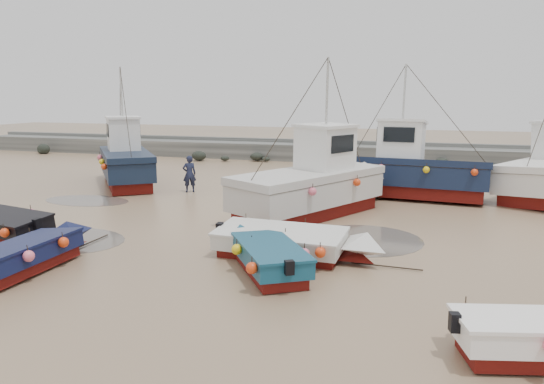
{
  "coord_description": "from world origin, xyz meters",
  "views": [
    {
      "loc": [
        7.74,
        -15.78,
        4.83
      ],
      "look_at": [
        2.07,
        1.86,
        1.4
      ],
      "focal_mm": 35.0,
      "sensor_mm": 36.0,
      "label": 1
    }
  ],
  "objects_px": {
    "dinghy_2": "(266,251)",
    "dinghy_5": "(292,240)",
    "cabin_boat_2": "(404,169)",
    "cabin_boat_0": "(125,159)",
    "cabin_boat_1": "(319,182)",
    "person": "(190,192)",
    "dinghy_1": "(32,249)"
  },
  "relations": [
    {
      "from": "cabin_boat_0",
      "to": "cabin_boat_1",
      "type": "xyz_separation_m",
      "value": [
        11.65,
        -4.06,
        -0.02
      ]
    },
    {
      "from": "dinghy_2",
      "to": "cabin_boat_1",
      "type": "xyz_separation_m",
      "value": [
        -0.18,
        7.26,
        0.78
      ]
    },
    {
      "from": "cabin_boat_1",
      "to": "person",
      "type": "relative_size",
      "value": 5.28
    },
    {
      "from": "dinghy_5",
      "to": "cabin_boat_2",
      "type": "relative_size",
      "value": 0.66
    },
    {
      "from": "dinghy_5",
      "to": "cabin_boat_1",
      "type": "distance_m",
      "value": 6.0
    },
    {
      "from": "cabin_boat_0",
      "to": "cabin_boat_1",
      "type": "relative_size",
      "value": 0.85
    },
    {
      "from": "dinghy_5",
      "to": "person",
      "type": "relative_size",
      "value": 3.4
    },
    {
      "from": "person",
      "to": "cabin_boat_2",
      "type": "bearing_deg",
      "value": 153.74
    },
    {
      "from": "dinghy_5",
      "to": "cabin_boat_2",
      "type": "height_order",
      "value": "cabin_boat_2"
    },
    {
      "from": "cabin_boat_0",
      "to": "cabin_boat_1",
      "type": "distance_m",
      "value": 12.34
    },
    {
      "from": "cabin_boat_0",
      "to": "cabin_boat_1",
      "type": "bearing_deg",
      "value": -57.5
    },
    {
      "from": "cabin_boat_2",
      "to": "cabin_boat_0",
      "type": "bearing_deg",
      "value": 96.85
    },
    {
      "from": "cabin_boat_1",
      "to": "dinghy_5",
      "type": "bearing_deg",
      "value": -58.61
    },
    {
      "from": "dinghy_2",
      "to": "cabin_boat_2",
      "type": "height_order",
      "value": "cabin_boat_2"
    },
    {
      "from": "dinghy_2",
      "to": "dinghy_5",
      "type": "height_order",
      "value": "same"
    },
    {
      "from": "dinghy_5",
      "to": "dinghy_1",
      "type": "bearing_deg",
      "value": -62.72
    },
    {
      "from": "cabin_boat_0",
      "to": "cabin_boat_2",
      "type": "relative_size",
      "value": 0.87
    },
    {
      "from": "dinghy_1",
      "to": "cabin_boat_1",
      "type": "height_order",
      "value": "cabin_boat_1"
    },
    {
      "from": "dinghy_2",
      "to": "cabin_boat_2",
      "type": "bearing_deg",
      "value": 41.95
    },
    {
      "from": "dinghy_5",
      "to": "cabin_boat_2",
      "type": "bearing_deg",
      "value": 168.76
    },
    {
      "from": "cabin_boat_0",
      "to": "cabin_boat_1",
      "type": "height_order",
      "value": "same"
    },
    {
      "from": "dinghy_2",
      "to": "dinghy_5",
      "type": "relative_size",
      "value": 0.77
    },
    {
      "from": "cabin_boat_1",
      "to": "cabin_boat_2",
      "type": "xyz_separation_m",
      "value": [
        3.05,
        4.59,
        0.03
      ]
    },
    {
      "from": "dinghy_2",
      "to": "dinghy_5",
      "type": "xyz_separation_m",
      "value": [
        0.37,
        1.33,
        -0.02
      ]
    },
    {
      "from": "person",
      "to": "dinghy_2",
      "type": "bearing_deg",
      "value": 90.73
    },
    {
      "from": "dinghy_5",
      "to": "person",
      "type": "bearing_deg",
      "value": -136.54
    },
    {
      "from": "dinghy_1",
      "to": "dinghy_2",
      "type": "xyz_separation_m",
      "value": [
        6.31,
        1.81,
        0.01
      ]
    },
    {
      "from": "cabin_boat_0",
      "to": "person",
      "type": "height_order",
      "value": "cabin_boat_0"
    },
    {
      "from": "dinghy_2",
      "to": "person",
      "type": "bearing_deg",
      "value": 91.63
    },
    {
      "from": "cabin_boat_1",
      "to": "cabin_boat_2",
      "type": "height_order",
      "value": "same"
    },
    {
      "from": "dinghy_2",
      "to": "cabin_boat_2",
      "type": "distance_m",
      "value": 12.21
    },
    {
      "from": "person",
      "to": "cabin_boat_0",
      "type": "bearing_deg",
      "value": -49.66
    }
  ]
}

